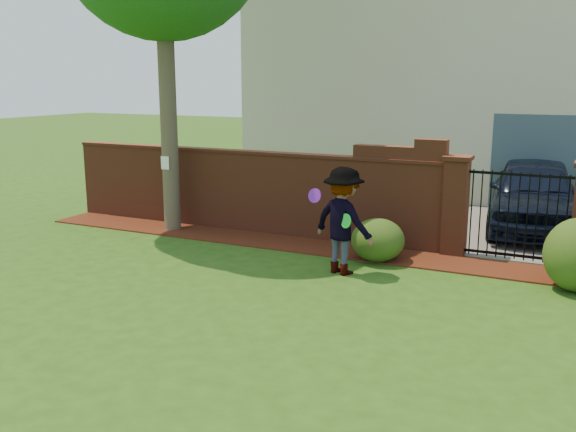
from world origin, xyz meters
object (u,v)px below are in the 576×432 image
at_px(car, 535,196).
at_px(frisbee_purple, 315,196).
at_px(man, 342,221).
at_px(frisbee_green, 346,221).

bearing_deg(car, frisbee_purple, -129.67).
height_order(man, frisbee_purple, man).
relative_size(car, frisbee_green, 18.93).
height_order(car, man, man).
relative_size(frisbee_purple, frisbee_green, 1.02).
bearing_deg(frisbee_green, frisbee_purple, 164.08).
height_order(frisbee_purple, frisbee_green, frisbee_purple).
bearing_deg(frisbee_purple, frisbee_green, -15.92).
bearing_deg(car, man, -125.58).
xyz_separation_m(car, frisbee_purple, (-3.16, -4.65, 0.54)).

